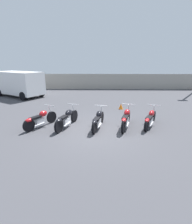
{
  "coord_description": "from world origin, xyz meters",
  "views": [
    {
      "loc": [
        0.16,
        -7.61,
        3.11
      ],
      "look_at": [
        0.0,
        0.76,
        0.65
      ],
      "focal_mm": 28.0,
      "sensor_mm": 36.0,
      "label": 1
    }
  ],
  "objects_px": {
    "motorcycle_slot_1": "(67,119)",
    "motorcycle_slot_2": "(98,120)",
    "motorcycle_slot_0": "(40,119)",
    "parked_van": "(19,83)",
    "traffic_cone_near": "(121,106)",
    "motorcycle_slot_4": "(150,119)",
    "motorcycle_slot_3": "(126,119)"
  },
  "relations": [
    {
      "from": "motorcycle_slot_1",
      "to": "parked_van",
      "type": "bearing_deg",
      "value": 144.95
    },
    {
      "from": "motorcycle_slot_1",
      "to": "motorcycle_slot_3",
      "type": "height_order",
      "value": "motorcycle_slot_3"
    },
    {
      "from": "motorcycle_slot_4",
      "to": "traffic_cone_near",
      "type": "xyz_separation_m",
      "value": [
        -1.04,
        3.2,
        -0.21
      ]
    },
    {
      "from": "traffic_cone_near",
      "to": "motorcycle_slot_2",
      "type": "bearing_deg",
      "value": -113.4
    },
    {
      "from": "motorcycle_slot_0",
      "to": "motorcycle_slot_4",
      "type": "distance_m",
      "value": 5.35
    },
    {
      "from": "motorcycle_slot_2",
      "to": "parked_van",
      "type": "height_order",
      "value": "parked_van"
    },
    {
      "from": "motorcycle_slot_1",
      "to": "parked_van",
      "type": "distance_m",
      "value": 9.46
    },
    {
      "from": "motorcycle_slot_2",
      "to": "motorcycle_slot_4",
      "type": "xyz_separation_m",
      "value": [
        2.54,
        0.27,
        -0.01
      ]
    },
    {
      "from": "motorcycle_slot_0",
      "to": "motorcycle_slot_2",
      "type": "height_order",
      "value": "motorcycle_slot_0"
    },
    {
      "from": "motorcycle_slot_1",
      "to": "motorcycle_slot_2",
      "type": "distance_m",
      "value": 1.52
    },
    {
      "from": "motorcycle_slot_4",
      "to": "traffic_cone_near",
      "type": "height_order",
      "value": "motorcycle_slot_4"
    },
    {
      "from": "motorcycle_slot_3",
      "to": "traffic_cone_near",
      "type": "xyz_separation_m",
      "value": [
        0.16,
        3.38,
        -0.25
      ]
    },
    {
      "from": "motorcycle_slot_1",
      "to": "motorcycle_slot_4",
      "type": "bearing_deg",
      "value": 20.71
    },
    {
      "from": "traffic_cone_near",
      "to": "motorcycle_slot_4",
      "type": "bearing_deg",
      "value": -71.92
    },
    {
      "from": "motorcycle_slot_3",
      "to": "motorcycle_slot_4",
      "type": "bearing_deg",
      "value": 25.9
    },
    {
      "from": "motorcycle_slot_2",
      "to": "motorcycle_slot_3",
      "type": "xyz_separation_m",
      "value": [
        1.34,
        0.08,
        0.03
      ]
    },
    {
      "from": "motorcycle_slot_4",
      "to": "traffic_cone_near",
      "type": "relative_size",
      "value": 5.06
    },
    {
      "from": "motorcycle_slot_3",
      "to": "motorcycle_slot_2",
      "type": "bearing_deg",
      "value": -159.25
    },
    {
      "from": "parked_van",
      "to": "motorcycle_slot_4",
      "type": "bearing_deg",
      "value": -96.47
    },
    {
      "from": "motorcycle_slot_4",
      "to": "parked_van",
      "type": "bearing_deg",
      "value": 170.6
    },
    {
      "from": "motorcycle_slot_2",
      "to": "parked_van",
      "type": "relative_size",
      "value": 0.41
    },
    {
      "from": "motorcycle_slot_2",
      "to": "traffic_cone_near",
      "type": "xyz_separation_m",
      "value": [
        1.5,
        3.46,
        -0.22
      ]
    },
    {
      "from": "motorcycle_slot_2",
      "to": "motorcycle_slot_3",
      "type": "distance_m",
      "value": 1.34
    },
    {
      "from": "motorcycle_slot_0",
      "to": "motorcycle_slot_2",
      "type": "xyz_separation_m",
      "value": [
        2.8,
        -0.05,
        0.01
      ]
    },
    {
      "from": "motorcycle_slot_3",
      "to": "motorcycle_slot_4",
      "type": "xyz_separation_m",
      "value": [
        1.21,
        0.18,
        -0.04
      ]
    },
    {
      "from": "motorcycle_slot_0",
      "to": "motorcycle_slot_1",
      "type": "xyz_separation_m",
      "value": [
        1.28,
        0.05,
        0.02
      ]
    },
    {
      "from": "motorcycle_slot_4",
      "to": "parked_van",
      "type": "height_order",
      "value": "parked_van"
    },
    {
      "from": "motorcycle_slot_0",
      "to": "parked_van",
      "type": "height_order",
      "value": "parked_van"
    },
    {
      "from": "motorcycle_slot_1",
      "to": "motorcycle_slot_2",
      "type": "xyz_separation_m",
      "value": [
        1.52,
        -0.1,
        -0.01
      ]
    },
    {
      "from": "motorcycle_slot_0",
      "to": "motorcycle_slot_1",
      "type": "height_order",
      "value": "motorcycle_slot_1"
    },
    {
      "from": "motorcycle_slot_2",
      "to": "traffic_cone_near",
      "type": "distance_m",
      "value": 3.78
    },
    {
      "from": "motorcycle_slot_0",
      "to": "motorcycle_slot_3",
      "type": "height_order",
      "value": "motorcycle_slot_3"
    }
  ]
}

